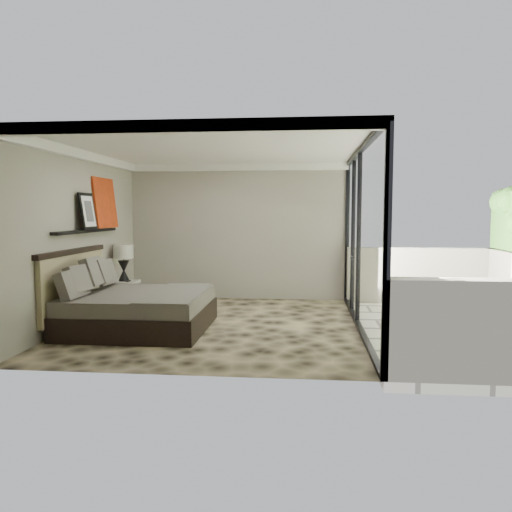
# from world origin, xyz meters

# --- Properties ---
(floor) EXTENTS (5.00, 5.00, 0.00)m
(floor) POSITION_xyz_m (0.00, 0.00, 0.00)
(floor) COLOR black
(floor) RESTS_ON ground
(ceiling) EXTENTS (4.50, 5.00, 0.02)m
(ceiling) POSITION_xyz_m (0.00, 0.00, 2.79)
(ceiling) COLOR silver
(ceiling) RESTS_ON back_wall
(back_wall) EXTENTS (4.50, 0.02, 2.80)m
(back_wall) POSITION_xyz_m (0.00, 2.49, 1.40)
(back_wall) COLOR gray
(back_wall) RESTS_ON floor
(left_wall) EXTENTS (0.02, 5.00, 2.80)m
(left_wall) POSITION_xyz_m (-2.24, 0.00, 1.40)
(left_wall) COLOR gray
(left_wall) RESTS_ON floor
(glass_wall) EXTENTS (0.08, 5.00, 2.80)m
(glass_wall) POSITION_xyz_m (2.25, 0.00, 1.40)
(glass_wall) COLOR white
(glass_wall) RESTS_ON floor
(terrace_slab) EXTENTS (3.00, 5.00, 0.12)m
(terrace_slab) POSITION_xyz_m (3.75, 0.00, -0.06)
(terrace_slab) COLOR beige
(terrace_slab) RESTS_ON ground
(picture_ledge) EXTENTS (0.12, 2.20, 0.05)m
(picture_ledge) POSITION_xyz_m (-2.18, 0.10, 1.50)
(picture_ledge) COLOR black
(picture_ledge) RESTS_ON left_wall
(bed) EXTENTS (2.13, 2.07, 1.18)m
(bed) POSITION_xyz_m (-1.25, -0.40, 0.35)
(bed) COLOR black
(bed) RESTS_ON floor
(nightstand) EXTENTS (0.60, 0.60, 0.48)m
(nightstand) POSITION_xyz_m (-1.99, 1.23, 0.24)
(nightstand) COLOR black
(nightstand) RESTS_ON floor
(table_lamp) EXTENTS (0.37, 0.37, 0.68)m
(table_lamp) POSITION_xyz_m (-1.99, 1.22, 0.96)
(table_lamp) COLOR black
(table_lamp) RESTS_ON nightstand
(abstract_canvas) EXTENTS (0.13, 0.90, 0.90)m
(abstract_canvas) POSITION_xyz_m (-2.19, 0.91, 1.97)
(abstract_canvas) COLOR #C35110
(abstract_canvas) RESTS_ON picture_ledge
(framed_print) EXTENTS (0.11, 0.50, 0.60)m
(framed_print) POSITION_xyz_m (-2.14, 0.05, 1.82)
(framed_print) COLOR black
(framed_print) RESTS_ON picture_ledge
(ottoman) EXTENTS (0.51, 0.51, 0.46)m
(ottoman) POSITION_xyz_m (4.45, 0.70, 0.23)
(ottoman) COLOR silver
(ottoman) RESTS_ON terrace_slab
(lounger) EXTENTS (0.87, 1.51, 0.56)m
(lounger) POSITION_xyz_m (3.27, 0.42, 0.17)
(lounger) COLOR silver
(lounger) RESTS_ON terrace_slab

